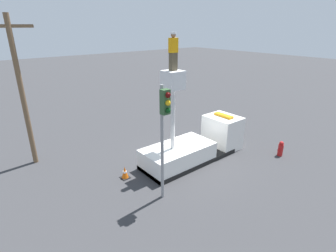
{
  "coord_description": "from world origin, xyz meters",
  "views": [
    {
      "loc": [
        -9.44,
        -9.7,
        7.34
      ],
      "look_at": [
        -2.27,
        -0.88,
        2.95
      ],
      "focal_mm": 28.0,
      "sensor_mm": 36.0,
      "label": 1
    }
  ],
  "objects_px": {
    "traffic_light_pole": "(164,122)",
    "fire_hydrant": "(281,149)",
    "bucket_truck": "(196,145)",
    "traffic_cone_rear": "(125,173)",
    "worker": "(173,52)",
    "utility_pole": "(21,89)"
  },
  "relations": [
    {
      "from": "bucket_truck",
      "to": "fire_hydrant",
      "type": "distance_m",
      "value": 5.11
    },
    {
      "from": "bucket_truck",
      "to": "utility_pole",
      "type": "height_order",
      "value": "utility_pole"
    },
    {
      "from": "bucket_truck",
      "to": "traffic_cone_rear",
      "type": "bearing_deg",
      "value": 170.96
    },
    {
      "from": "bucket_truck",
      "to": "worker",
      "type": "height_order",
      "value": "worker"
    },
    {
      "from": "worker",
      "to": "fire_hydrant",
      "type": "distance_m",
      "value": 8.77
    },
    {
      "from": "bucket_truck",
      "to": "worker",
      "type": "xyz_separation_m",
      "value": [
        -1.8,
        0.0,
        5.33
      ]
    },
    {
      "from": "traffic_light_pole",
      "to": "fire_hydrant",
      "type": "distance_m",
      "value": 8.67
    },
    {
      "from": "fire_hydrant",
      "to": "traffic_cone_rear",
      "type": "relative_size",
      "value": 1.46
    },
    {
      "from": "fire_hydrant",
      "to": "worker",
      "type": "bearing_deg",
      "value": 153.0
    },
    {
      "from": "traffic_cone_rear",
      "to": "utility_pole",
      "type": "height_order",
      "value": "utility_pole"
    },
    {
      "from": "fire_hydrant",
      "to": "traffic_cone_rear",
      "type": "xyz_separation_m",
      "value": [
        -8.51,
        3.71,
        -0.15
      ]
    },
    {
      "from": "bucket_truck",
      "to": "fire_hydrant",
      "type": "relative_size",
      "value": 7.14
    },
    {
      "from": "worker",
      "to": "traffic_light_pole",
      "type": "bearing_deg",
      "value": -137.39
    },
    {
      "from": "bucket_truck",
      "to": "traffic_cone_rear",
      "type": "relative_size",
      "value": 10.45
    },
    {
      "from": "worker",
      "to": "utility_pole",
      "type": "height_order",
      "value": "utility_pole"
    },
    {
      "from": "bucket_truck",
      "to": "traffic_light_pole",
      "type": "bearing_deg",
      "value": -153.84
    },
    {
      "from": "traffic_light_pole",
      "to": "fire_hydrant",
      "type": "bearing_deg",
      "value": -7.97
    },
    {
      "from": "utility_pole",
      "to": "worker",
      "type": "bearing_deg",
      "value": -43.47
    },
    {
      "from": "traffic_light_pole",
      "to": "utility_pole",
      "type": "distance_m",
      "value": 8.19
    },
    {
      "from": "traffic_light_pole",
      "to": "fire_hydrant",
      "type": "xyz_separation_m",
      "value": [
        7.97,
        -1.12,
        -3.23
      ]
    },
    {
      "from": "fire_hydrant",
      "to": "traffic_light_pole",
      "type": "bearing_deg",
      "value": 172.03
    },
    {
      "from": "worker",
      "to": "utility_pole",
      "type": "relative_size",
      "value": 0.22
    }
  ]
}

